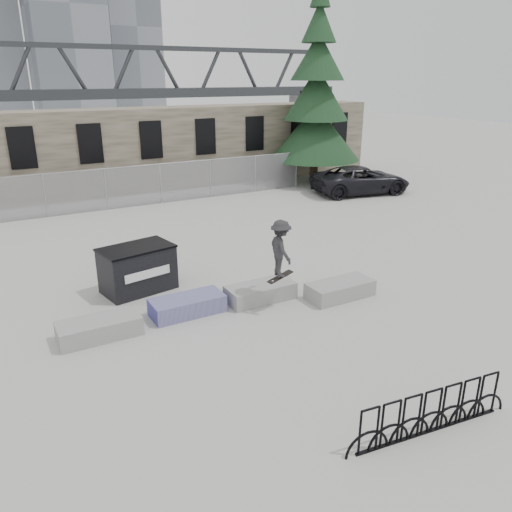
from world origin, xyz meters
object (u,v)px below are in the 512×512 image
Objects in this scene: planter_far_left at (99,328)px; planter_center_right at (260,292)px; dumpster at (138,269)px; spruce_tree at (316,105)px; suv at (361,180)px; planter_offset at (340,289)px; skateboarder at (281,249)px; bike_rack at (431,412)px; planter_center_left at (187,305)px.

planter_center_right is (4.59, -0.06, 0.00)m from planter_far_left.
planter_center_right is at bearing -0.79° from planter_far_left.
dumpster is 0.20× the size of spruce_tree.
planter_far_left is 0.37× the size of suv.
spruce_tree reaches higher than planter_offset.
suv reaches higher than planter_center_right.
bike_rack is at bearing -175.60° from skateboarder.
planter_far_left is 4.60m from planter_center_right.
dumpster reaches higher than planter_center_right.
skateboarder reaches higher than suv.
suv reaches higher than planter_offset.
planter_offset is at bearing 148.28° from suv.
planter_far_left is 21.13m from spruce_tree.
planter_center_left and planter_offset have the same top height.
spruce_tree reaches higher than planter_far_left.
spruce_tree is at bearing 49.37° from planter_center_right.
planter_center_left is at bearing 164.52° from planter_offset.
planter_center_right is 2.36m from planter_offset.
planter_far_left is 0.87× the size of dumpster.
skateboarder is at bearing 86.59° from bike_rack.
skateboarder is (0.34, 5.71, 1.35)m from bike_rack.
spruce_tree reaches higher than dumpster.
planter_far_left is at bearing 130.85° from suv.
planter_center_right is 15.09m from suv.
bike_rack is (2.70, -8.93, -0.26)m from dumpster.
dumpster is (1.72, 2.36, 0.44)m from planter_far_left.
suv is (11.79, 9.41, 0.50)m from planter_center_right.
planter_center_left is 0.37× the size of suv.
planter_center_left is 19.27m from spruce_tree.
spruce_tree is (13.54, 13.02, 4.30)m from planter_center_left.
planter_center_right is at bearing 155.40° from planter_offset.
planter_far_left is at bearing 179.21° from planter_center_right.
spruce_tree is at bearing 59.72° from bike_rack.
bike_rack reaches higher than planter_offset.
planter_center_left is at bearing 74.53° from skateboarder.
planter_offset is 2.50m from skateboarder.
suv is at bearing 33.33° from planter_center_left.
planter_center_left is 1.17× the size of skateboarder.
planter_offset is 6.08m from dumpster.
planter_center_right is (2.18, -0.22, 0.00)m from planter_center_left.
planter_center_right is 3.78m from dumpster.
dumpster is 18.28m from spruce_tree.
dumpster reaches higher than bike_rack.
dumpster is 0.65× the size of bike_rack.
skateboarder reaches higher than dumpster.
planter_far_left is 7.92m from bike_rack.
planter_far_left is at bearing 87.59° from skateboarder.
planter_far_left and planter_center_right have the same top height.
suv is at bearing 38.59° from planter_center_right.
skateboarder is at bearing -77.97° from planter_center_right.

